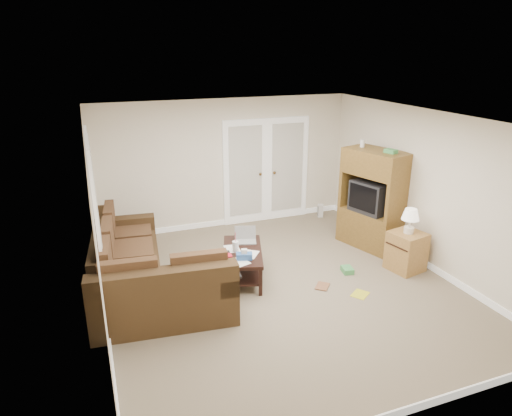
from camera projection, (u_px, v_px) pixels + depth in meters
name	position (u px, v px, depth m)	size (l,w,h in m)	color
floor	(281.00, 287.00, 6.83)	(5.50, 5.50, 0.00)	gray
ceiling	(284.00, 119.00, 5.99)	(5.00, 5.50, 0.02)	white
wall_left	(95.00, 232.00, 5.58)	(0.02, 5.50, 2.50)	white
wall_right	(426.00, 190.00, 7.24)	(0.02, 5.50, 2.50)	white
wall_back	(225.00, 164.00, 8.84)	(5.00, 0.02, 2.50)	white
wall_front	(409.00, 307.00, 3.99)	(5.00, 0.02, 2.50)	white
baseboards	(281.00, 284.00, 6.81)	(5.00, 5.50, 0.10)	white
french_doors	(267.00, 171.00, 9.16)	(1.80, 0.05, 2.13)	white
window_left	(93.00, 187.00, 6.38)	(0.05, 1.92, 1.42)	white
sectional_sofa	(142.00, 274.00, 6.49)	(1.95, 2.98, 0.87)	#422E19
coffee_table	(243.00, 262.00, 7.03)	(0.91, 1.28, 0.79)	black
tv_armoire	(373.00, 199.00, 7.99)	(0.89, 1.22, 1.87)	brown
side_cabinet	(407.00, 248.00, 7.25)	(0.58, 0.58, 1.04)	#A97A3E
space_heater	(320.00, 211.00, 9.60)	(0.11, 0.09, 0.27)	white
floor_magazine	(360.00, 294.00, 6.62)	(0.26, 0.21, 0.01)	gold
floor_greenbox	(347.00, 270.00, 7.26)	(0.16, 0.21, 0.09)	#44964F
floor_book	(316.00, 285.00, 6.86)	(0.18, 0.25, 0.02)	brown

